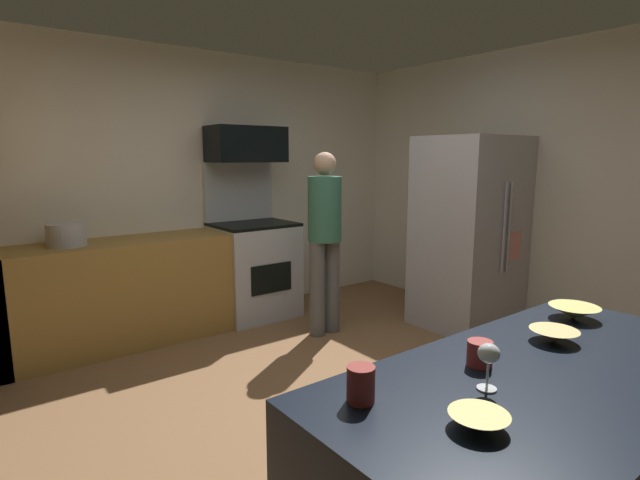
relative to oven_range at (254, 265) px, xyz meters
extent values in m
cube|color=brown|center=(-0.53, -1.97, -0.53)|extent=(5.20, 4.80, 0.02)
cube|color=silver|center=(-0.53, 0.37, 0.78)|extent=(5.20, 0.12, 2.60)
cube|color=silver|center=(2.01, -1.97, 0.78)|extent=(0.12, 4.80, 2.60)
cube|color=#A17837|center=(-1.43, 0.01, -0.07)|extent=(2.40, 0.60, 0.90)
cube|color=silver|center=(0.00, -0.01, -0.06)|extent=(0.76, 0.64, 0.92)
cube|color=black|center=(0.00, -0.01, 0.42)|extent=(0.76, 0.64, 0.03)
cube|color=silver|center=(0.00, 0.28, 0.73)|extent=(0.76, 0.06, 0.59)
cube|color=black|center=(0.00, -0.34, -0.07)|extent=(0.44, 0.01, 0.28)
cube|color=black|center=(0.00, 0.09, 1.20)|extent=(0.74, 0.38, 0.35)
cube|color=#B8B4BB|center=(1.50, -1.46, 0.37)|extent=(0.90, 0.74, 1.78)
cylinder|color=#B8B4BB|center=(1.46, -1.85, 0.46)|extent=(0.02, 0.02, 0.80)
cylinder|color=#B8B4BB|center=(1.54, -1.85, 0.46)|extent=(0.02, 0.02, 0.80)
cube|color=pink|center=(1.66, -1.83, 0.28)|extent=(0.20, 0.01, 0.26)
cylinder|color=#606060|center=(0.17, -0.84, -0.09)|extent=(0.14, 0.14, 0.86)
cylinder|color=#606060|center=(0.34, -0.84, -0.09)|extent=(0.14, 0.14, 0.86)
cylinder|color=#387158|center=(0.25, -0.84, 0.63)|extent=(0.30, 0.30, 0.57)
sphere|color=tan|center=(0.25, -0.84, 1.02)|extent=(0.20, 0.20, 0.20)
cone|color=#E1D170|center=(-1.34, -3.54, 0.40)|extent=(0.16, 0.16, 0.04)
cone|color=#DDD469|center=(-0.25, -3.27, 0.41)|extent=(0.21, 0.21, 0.05)
cone|color=#E5C572|center=(-0.59, -3.35, 0.41)|extent=(0.18, 0.18, 0.05)
cylinder|color=silver|center=(-1.14, -3.43, 0.39)|extent=(0.06, 0.06, 0.01)
cylinder|color=silver|center=(-1.14, -3.43, 0.43)|extent=(0.01, 0.01, 0.08)
ellipsoid|color=silver|center=(-1.14, -3.43, 0.50)|extent=(0.07, 0.07, 0.06)
cylinder|color=#9B302A|center=(-1.00, -3.31, 0.43)|extent=(0.09, 0.09, 0.09)
cylinder|color=maroon|center=(-1.49, -3.25, 0.44)|extent=(0.08, 0.08, 0.11)
cylinder|color=#B6B4BA|center=(-1.67, 0.01, 0.47)|extent=(0.29, 0.29, 0.18)
camera|label=1|loc=(-2.38, -4.22, 1.08)|focal=27.45mm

